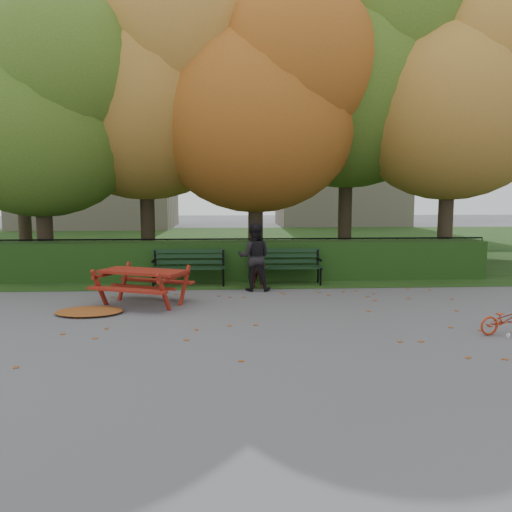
{
  "coord_description": "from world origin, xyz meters",
  "views": [
    {
      "loc": [
        -0.36,
        -8.61,
        2.24
      ],
      "look_at": [
        0.23,
        1.4,
        1.0
      ],
      "focal_mm": 35.0,
      "sensor_mm": 36.0,
      "label": 1
    }
  ],
  "objects": [
    {
      "name": "building_right",
      "position": [
        8.0,
        28.0,
        6.0
      ],
      "size": [
        9.0,
        6.0,
        12.0
      ],
      "primitive_type": "cube",
      "color": "#B5A890",
      "rests_on": "ground"
    },
    {
      "name": "tree_c",
      "position": [
        0.83,
        5.96,
        4.82
      ],
      "size": [
        6.3,
        6.0,
        8.0
      ],
      "color": "black",
      "rests_on": "ground"
    },
    {
      "name": "picnic_table",
      "position": [
        -2.07,
        1.47,
        0.56
      ],
      "size": [
        2.08,
        1.9,
        0.82
      ],
      "rotation": [
        0.0,
        0.0,
        -0.4
      ],
      "color": "#67100A",
      "rests_on": "ground"
    },
    {
      "name": "tree_g",
      "position": [
        8.33,
        9.76,
        5.37
      ],
      "size": [
        6.3,
        6.0,
        8.55
      ],
      "color": "black",
      "rests_on": "ground"
    },
    {
      "name": "adult",
      "position": [
        0.28,
        2.89,
        0.79
      ],
      "size": [
        0.84,
        0.69,
        1.59
      ],
      "primitive_type": "imported",
      "rotation": [
        0.0,
        0.0,
        3.02
      ],
      "color": "black",
      "rests_on": "ground"
    },
    {
      "name": "grass_strip",
      "position": [
        0.0,
        14.0,
        0.01
      ],
      "size": [
        90.0,
        90.0,
        0.0
      ],
      "primitive_type": "plane",
      "color": "black",
      "rests_on": "ground"
    },
    {
      "name": "leaf_scatter",
      "position": [
        0.0,
        0.3,
        0.01
      ],
      "size": [
        9.0,
        5.7,
        0.01
      ],
      "primitive_type": null,
      "color": "#6A330F",
      "rests_on": "ground"
    },
    {
      "name": "leaf_pile",
      "position": [
        -2.97,
        0.78,
        0.04
      ],
      "size": [
        1.46,
        1.19,
        0.09
      ],
      "primitive_type": "ellipsoid",
      "rotation": [
        0.0,
        0.0,
        -0.27
      ],
      "color": "#6A330F",
      "rests_on": "ground"
    },
    {
      "name": "ground",
      "position": [
        0.0,
        0.0,
        0.0
      ],
      "size": [
        90.0,
        90.0,
        0.0
      ],
      "primitive_type": "plane",
      "color": "slate",
      "rests_on": "ground"
    },
    {
      "name": "tree_a",
      "position": [
        -5.19,
        5.58,
        4.52
      ],
      "size": [
        5.88,
        5.6,
        7.48
      ],
      "color": "black",
      "rests_on": "ground"
    },
    {
      "name": "tree_d",
      "position": [
        3.88,
        7.23,
        5.98
      ],
      "size": [
        7.14,
        6.8,
        9.58
      ],
      "color": "black",
      "rests_on": "ground"
    },
    {
      "name": "tree_e",
      "position": [
        6.52,
        5.77,
        5.08
      ],
      "size": [
        6.09,
        5.8,
        8.16
      ],
      "color": "black",
      "rests_on": "ground"
    },
    {
      "name": "child",
      "position": [
        0.37,
        3.2,
        0.53
      ],
      "size": [
        0.44,
        0.35,
        1.06
      ],
      "primitive_type": "imported",
      "rotation": [
        0.0,
        0.0,
        2.84
      ],
      "color": "#3B1713",
      "rests_on": "ground"
    },
    {
      "name": "bicycle",
      "position": [
        4.12,
        -1.02,
        0.24
      ],
      "size": [
        0.97,
        0.48,
        0.48
      ],
      "primitive_type": "imported",
      "rotation": [
        0.0,
        0.0,
        1.75
      ],
      "color": "#A62A0F",
      "rests_on": "ground"
    },
    {
      "name": "bench_left",
      "position": [
        -1.3,
        3.7,
        0.52
      ],
      "size": [
        1.8,
        0.57,
        0.88
      ],
      "color": "black",
      "rests_on": "ground"
    },
    {
      "name": "tree_f",
      "position": [
        -7.13,
        9.24,
        5.69
      ],
      "size": [
        6.93,
        6.6,
        9.19
      ],
      "color": "black",
      "rests_on": "ground"
    },
    {
      "name": "building_left",
      "position": [
        -9.0,
        26.0,
        7.5
      ],
      "size": [
        10.0,
        7.0,
        15.0
      ],
      "primitive_type": "cube",
      "color": "#B5A890",
      "rests_on": "ground"
    },
    {
      "name": "bench_right",
      "position": [
        1.1,
        3.7,
        0.52
      ],
      "size": [
        1.8,
        0.57,
        0.88
      ],
      "color": "black",
      "rests_on": "ground"
    },
    {
      "name": "iron_fence",
      "position": [
        0.0,
        5.3,
        0.54
      ],
      "size": [
        14.0,
        0.04,
        1.02
      ],
      "color": "black",
      "rests_on": "ground"
    },
    {
      "name": "hedge",
      "position": [
        0.0,
        4.5,
        0.5
      ],
      "size": [
        13.0,
        0.9,
        1.0
      ],
      "primitive_type": "cube",
      "color": "#15330D",
      "rests_on": "ground"
    },
    {
      "name": "tree_b",
      "position": [
        -2.44,
        6.75,
        5.4
      ],
      "size": [
        6.72,
        6.4,
        8.79
      ],
      "color": "black",
      "rests_on": "ground"
    }
  ]
}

